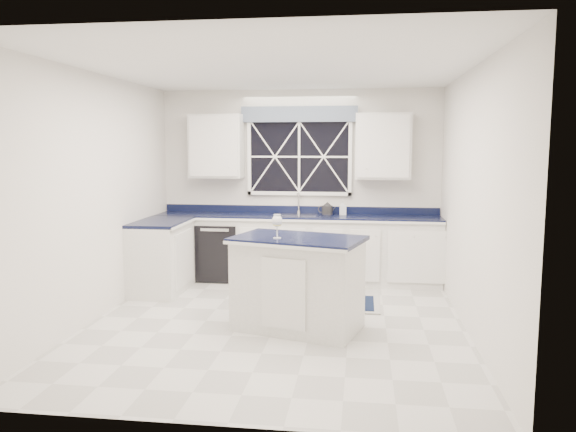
# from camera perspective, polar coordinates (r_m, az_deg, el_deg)

# --- Properties ---
(ground) EXTENTS (4.50, 4.50, 0.00)m
(ground) POSITION_cam_1_polar(r_m,az_deg,el_deg) (6.17, -1.22, -10.89)
(ground) COLOR beige
(ground) RESTS_ON ground
(back_wall) EXTENTS (4.00, 0.10, 2.70)m
(back_wall) POSITION_cam_1_polar(r_m,az_deg,el_deg) (8.12, 1.17, 3.22)
(back_wall) COLOR silver
(back_wall) RESTS_ON ground
(base_cabinets) EXTENTS (3.99, 1.60, 0.90)m
(base_cabinets) POSITION_cam_1_polar(r_m,az_deg,el_deg) (7.82, -1.64, -3.60)
(base_cabinets) COLOR silver
(base_cabinets) RESTS_ON ground
(countertop) EXTENTS (3.98, 0.64, 0.04)m
(countertop) POSITION_cam_1_polar(r_m,az_deg,el_deg) (7.86, 0.92, -0.06)
(countertop) COLOR black
(countertop) RESTS_ON base_cabinets
(dishwasher) EXTENTS (0.60, 0.58, 0.82)m
(dishwasher) POSITION_cam_1_polar(r_m,az_deg,el_deg) (8.14, -6.82, -3.50)
(dishwasher) COLOR black
(dishwasher) RESTS_ON ground
(window) EXTENTS (1.65, 0.09, 1.26)m
(window) POSITION_cam_1_polar(r_m,az_deg,el_deg) (8.05, 1.14, 6.60)
(window) COLOR black
(window) RESTS_ON ground
(upper_cabinets) EXTENTS (3.10, 0.34, 0.90)m
(upper_cabinets) POSITION_cam_1_polar(r_m,az_deg,el_deg) (7.93, 1.04, 7.10)
(upper_cabinets) COLOR silver
(upper_cabinets) RESTS_ON ground
(faucet) EXTENTS (0.05, 0.20, 0.30)m
(faucet) POSITION_cam_1_polar(r_m,az_deg,el_deg) (8.03, 1.08, 1.37)
(faucet) COLOR #B3B3B6
(faucet) RESTS_ON countertop
(island) EXTENTS (1.47, 1.11, 0.97)m
(island) POSITION_cam_1_polar(r_m,az_deg,el_deg) (5.89, 1.02, -6.82)
(island) COLOR silver
(island) RESTS_ON ground
(rug) EXTENTS (1.32, 0.81, 0.02)m
(rug) POSITION_cam_1_polar(r_m,az_deg,el_deg) (6.94, 3.80, -8.73)
(rug) COLOR #A0A19C
(rug) RESTS_ON ground
(kettle) EXTENTS (0.26, 0.17, 0.18)m
(kettle) POSITION_cam_1_polar(r_m,az_deg,el_deg) (7.94, 3.99, 0.74)
(kettle) COLOR #2A2A2D
(kettle) RESTS_ON countertop
(wine_glass) EXTENTS (0.10, 0.10, 0.25)m
(wine_glass) POSITION_cam_1_polar(r_m,az_deg,el_deg) (5.69, -1.11, -0.59)
(wine_glass) COLOR white
(wine_glass) RESTS_ON island
(soap_bottle) EXTENTS (0.10, 0.10, 0.20)m
(soap_bottle) POSITION_cam_1_polar(r_m,az_deg,el_deg) (7.92, 5.60, 0.84)
(soap_bottle) COLOR silver
(soap_bottle) RESTS_ON countertop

